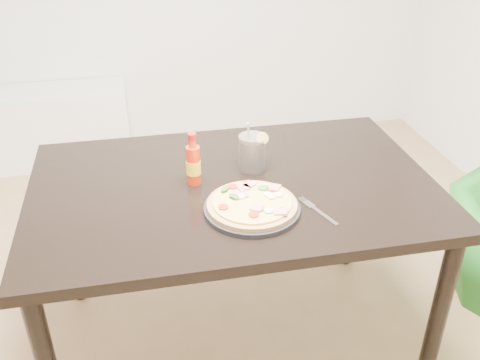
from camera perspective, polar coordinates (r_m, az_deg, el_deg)
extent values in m
cube|color=black|center=(1.87, -0.74, -0.85)|extent=(1.40, 0.90, 0.04)
cylinder|color=black|center=(2.02, 20.33, -13.74)|extent=(0.06, 0.06, 0.71)
cylinder|color=black|center=(2.40, -17.75, -5.39)|extent=(0.06, 0.06, 0.71)
cylinder|color=black|center=(2.56, 11.85, -2.18)|extent=(0.06, 0.06, 0.71)
cylinder|color=black|center=(1.71, 1.28, -3.09)|extent=(0.31, 0.31, 0.02)
cylinder|color=tan|center=(1.70, 1.29, -2.66)|extent=(0.29, 0.29, 0.01)
cylinder|color=#DABF5E|center=(1.69, 1.29, -2.36)|extent=(0.25, 0.25, 0.01)
cube|color=#CC7F8B|center=(1.77, 1.02, -0.52)|extent=(0.05, 0.05, 0.01)
cube|color=#CC7F8B|center=(1.71, 0.15, -1.61)|extent=(0.04, 0.04, 0.01)
cube|color=#CC7F8B|center=(1.76, 3.72, -0.82)|extent=(0.05, 0.05, 0.01)
cube|color=#CC7F8B|center=(1.75, 0.41, -0.84)|extent=(0.05, 0.04, 0.01)
cube|color=#CC7F8B|center=(1.64, 4.31, -3.40)|extent=(0.05, 0.04, 0.01)
cube|color=#CC7F8B|center=(1.65, 1.83, -2.97)|extent=(0.05, 0.05, 0.01)
cylinder|color=red|center=(1.62, 1.47, -3.71)|extent=(0.03, 0.03, 0.01)
cylinder|color=red|center=(1.75, 3.38, -0.99)|extent=(0.03, 0.03, 0.01)
cylinder|color=red|center=(1.76, -0.78, -0.72)|extent=(0.03, 0.03, 0.01)
cylinder|color=red|center=(1.64, 4.55, -3.28)|extent=(0.03, 0.03, 0.01)
cylinder|color=red|center=(1.78, 0.88, -0.33)|extent=(0.03, 0.03, 0.01)
cylinder|color=red|center=(1.66, -1.80, -2.90)|extent=(0.03, 0.03, 0.01)
cylinder|color=#3B852C|center=(1.76, 2.46, -0.84)|extent=(0.03, 0.03, 0.01)
cylinder|color=#3B852C|center=(1.65, 2.05, -3.06)|extent=(0.03, 0.03, 0.01)
cylinder|color=#3B852C|center=(1.75, 0.31, -0.89)|extent=(0.03, 0.03, 0.01)
ellipsoid|color=white|center=(1.71, 0.14, -1.74)|extent=(0.03, 0.03, 0.01)
ellipsoid|color=white|center=(1.72, 4.18, -1.56)|extent=(0.03, 0.03, 0.01)
ellipsoid|color=white|center=(1.72, 3.00, -1.53)|extent=(0.03, 0.03, 0.01)
ellipsoid|color=white|center=(1.64, 3.07, -3.30)|extent=(0.03, 0.03, 0.01)
ellipsoid|color=white|center=(1.71, -0.30, -1.79)|extent=(0.03, 0.03, 0.01)
ellipsoid|color=white|center=(1.71, 3.38, -1.79)|extent=(0.03, 0.03, 0.01)
ellipsoid|color=#21751B|center=(1.70, -0.64, -1.67)|extent=(0.04, 0.04, 0.00)
ellipsoid|color=#21751B|center=(1.74, -1.61, -0.88)|extent=(0.04, 0.04, 0.00)
cylinder|color=red|center=(1.83, -4.99, 1.56)|extent=(0.06, 0.06, 0.14)
cylinder|color=yellow|center=(1.84, -4.98, 1.37)|extent=(0.05, 0.05, 0.05)
cylinder|color=red|center=(1.79, -5.11, 3.95)|extent=(0.03, 0.03, 0.03)
cylinder|color=red|center=(1.78, -5.14, 4.66)|extent=(0.03, 0.03, 0.02)
cylinder|color=black|center=(1.93, 1.30, 2.75)|extent=(0.09, 0.09, 0.11)
cylinder|color=silver|center=(1.93, 1.30, 2.97)|extent=(0.10, 0.10, 0.13)
cylinder|color=#F2E059|center=(1.89, 2.41, 4.46)|extent=(0.04, 0.01, 0.04)
cylinder|color=#B2B2B7|center=(1.92, 0.96, 4.07)|extent=(0.03, 0.06, 0.17)
cube|color=silver|center=(1.70, 9.03, -3.82)|extent=(0.05, 0.12, 0.00)
cube|color=silver|center=(1.75, 7.36, -2.60)|extent=(0.04, 0.05, 0.00)
cube|color=silver|center=(1.77, 6.47, -2.20)|extent=(0.01, 0.03, 0.00)
cube|color=silver|center=(1.77, 6.62, -2.14)|extent=(0.01, 0.03, 0.00)
cube|color=silver|center=(1.77, 6.77, -2.09)|extent=(0.01, 0.03, 0.00)
cube|color=silver|center=(1.78, 6.92, -2.03)|extent=(0.01, 0.03, 0.00)
cube|color=white|center=(3.75, -22.56, 5.04)|extent=(1.40, 0.34, 0.50)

